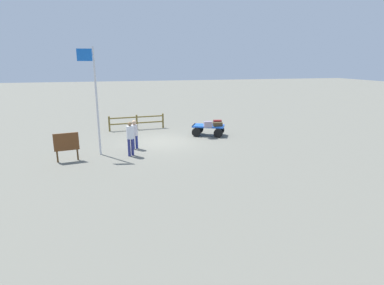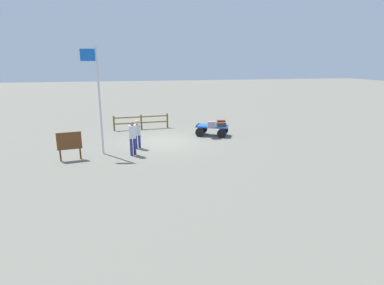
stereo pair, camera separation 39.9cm
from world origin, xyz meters
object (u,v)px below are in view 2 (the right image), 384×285
Objects in this scene: suitcase_maroon at (211,124)px; worker_trailing at (132,136)px; suitcase_dark at (221,123)px; luggage_cart at (212,128)px; suitcase_olive at (221,124)px; worker_lead at (137,132)px; signboard at (69,142)px; flagpole at (98,94)px.

worker_trailing is (4.90, 2.75, 0.17)m from suitcase_maroon.
worker_trailing is at bearing 29.25° from suitcase_maroon.
suitcase_dark is 0.33× the size of worker_trailing.
luggage_cart is 3.89× the size of suitcase_olive.
luggage_cart is at bearing -146.74° from worker_trailing.
suitcase_olive is 5.55m from worker_lead.
worker_lead is (5.42, 2.04, 0.10)m from suitcase_dark.
signboard reaches higher than suitcase_maroon.
suitcase_dark is 5.79m from worker_lead.
worker_trailing reaches higher than luggage_cart.
worker_trailing is at bearing 158.94° from flagpole.
worker_trailing reaches higher than suitcase_maroon.
worker_lead is at bearing 17.86° from suitcase_maroon.
suitcase_olive is (-0.49, 0.44, 0.32)m from luggage_cart.
suitcase_olive is at bearing 137.95° from luggage_cart.
flagpole is at bearing -151.24° from signboard.
worker_trailing is at bearing 27.49° from suitcase_olive.
worker_lead reaches higher than suitcase_dark.
suitcase_olive is at bearing -160.30° from signboard.
flagpole reaches higher than luggage_cart.
suitcase_olive is 0.37× the size of worker_lead.
signboard is (1.41, 0.78, -2.21)m from flagpole.
flagpole is (1.58, -0.61, 2.06)m from worker_trailing.
worker_trailing is (0.30, 1.26, 0.10)m from worker_lead.
flagpole is at bearing 18.23° from suitcase_maroon.
worker_trailing is 3.01m from signboard.
suitcase_maroon is at bearing -161.77° from flagpole.
flagpole reaches higher than suitcase_dark.
suitcase_maroon is 0.71m from suitcase_olive.
suitcase_dark is at bearing 175.59° from luggage_cart.
worker_trailing is 2.67m from flagpole.
suitcase_maroon is at bearing -150.75° from worker_trailing.
flagpole is (7.17, 2.30, 2.30)m from suitcase_olive.
worker_lead is at bearing -103.27° from worker_trailing.
signboard is at bearing 19.70° from suitcase_olive.
signboard reaches higher than luggage_cart.
suitcase_dark is at bearing -159.39° from worker_lead.
luggage_cart is at bearing -156.55° from signboard.
flagpole is 2.74m from signboard.
suitcase_maroon is (0.20, 0.60, 0.38)m from luggage_cart.
luggage_cart is 1.43× the size of worker_lead.
flagpole is at bearing 22.26° from luggage_cart.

